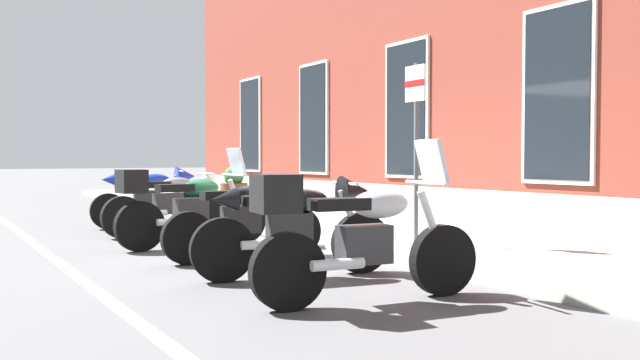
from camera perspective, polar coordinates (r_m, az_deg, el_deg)
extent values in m
plane|color=#4C4C4F|center=(9.15, -1.17, -5.67)|extent=(140.00, 140.00, 0.00)
cube|color=gray|center=(10.01, 6.59, -4.63)|extent=(29.42, 3.12, 0.14)
cube|color=silver|center=(8.05, -21.43, -6.82)|extent=(29.42, 0.12, 0.01)
cube|color=maroon|center=(13.54, 22.59, 13.67)|extent=(23.42, 6.03, 8.00)
cube|color=gray|center=(10.97, 12.88, -2.62)|extent=(23.42, 0.10, 0.70)
cube|color=silver|center=(17.94, -6.03, 4.76)|extent=(1.22, 0.06, 2.52)
cube|color=black|center=(17.93, -6.12, 4.76)|extent=(1.10, 0.03, 2.40)
cube|color=silver|center=(14.99, -0.55, 5.33)|extent=(1.22, 0.06, 2.52)
cube|color=black|center=(14.98, -0.65, 5.34)|extent=(1.10, 0.03, 2.40)
cube|color=silver|center=(12.24, 7.52, 6.08)|extent=(1.22, 0.06, 2.52)
cube|color=black|center=(12.22, 7.41, 6.09)|extent=(1.10, 0.03, 2.40)
cube|color=silver|center=(9.87, 19.87, 6.99)|extent=(1.22, 0.06, 2.52)
cube|color=black|center=(9.84, 19.76, 7.00)|extent=(1.10, 0.03, 2.40)
cylinder|color=black|center=(12.01, -11.30, -2.43)|extent=(0.18, 0.62, 0.61)
cylinder|color=black|center=(11.74, -17.82, -2.59)|extent=(0.18, 0.62, 0.61)
cylinder|color=silver|center=(11.97, -11.78, -1.12)|extent=(0.10, 0.33, 0.68)
cube|color=#28282B|center=(11.83, -14.77, -1.65)|extent=(0.26, 0.46, 0.32)
ellipsoid|color=#192D9E|center=(11.85, -14.07, -0.06)|extent=(0.31, 0.54, 0.24)
cube|color=black|center=(11.78, -15.89, -0.04)|extent=(0.27, 0.50, 0.10)
cylinder|color=silver|center=(11.93, -12.16, 0.78)|extent=(0.62, 0.10, 0.04)
cylinder|color=silver|center=(11.67, -16.10, -2.35)|extent=(0.13, 0.46, 0.09)
cone|color=#192D9E|center=(11.97, -11.55, 0.31)|extent=(0.39, 0.37, 0.36)
cone|color=#192D9E|center=(11.72, -17.75, 0.03)|extent=(0.26, 0.28, 0.24)
cylinder|color=black|center=(10.88, -8.98, -2.79)|extent=(0.16, 0.65, 0.64)
cylinder|color=black|center=(10.31, -16.73, -3.11)|extent=(0.16, 0.65, 0.64)
cylinder|color=silver|center=(10.82, -9.47, -1.45)|extent=(0.09, 0.32, 0.64)
cube|color=#28282B|center=(10.54, -13.01, -1.99)|extent=(0.25, 0.45, 0.32)
ellipsoid|color=slate|center=(10.58, -12.27, -0.41)|extent=(0.29, 0.53, 0.24)
cube|color=black|center=(10.44, -14.20, -0.41)|extent=(0.25, 0.49, 0.10)
cylinder|color=silver|center=(10.77, -9.86, 0.55)|extent=(0.62, 0.07, 0.04)
cylinder|color=silver|center=(10.33, -14.31, -2.80)|extent=(0.12, 0.45, 0.09)
sphere|color=silver|center=(10.81, -9.48, 0.18)|extent=(0.18, 0.18, 0.18)
cylinder|color=black|center=(9.45, -6.57, -3.45)|extent=(0.17, 0.66, 0.65)
cylinder|color=black|center=(8.81, -15.34, -3.89)|extent=(0.17, 0.66, 0.65)
cylinder|color=silver|center=(9.38, -7.12, -1.89)|extent=(0.09, 0.32, 0.65)
cube|color=#28282B|center=(9.07, -11.10, -2.56)|extent=(0.25, 0.45, 0.32)
ellipsoid|color=#195633|center=(9.11, -10.25, -0.68)|extent=(0.30, 0.54, 0.24)
cube|color=black|center=(8.96, -12.45, -0.67)|extent=(0.25, 0.49, 0.10)
cylinder|color=silver|center=(9.32, -7.56, 0.44)|extent=(0.62, 0.08, 0.04)
cylinder|color=silver|center=(8.85, -12.54, -3.52)|extent=(0.12, 0.46, 0.09)
cube|color=#B2BCC6|center=(9.35, -7.24, 1.55)|extent=(0.37, 0.17, 0.40)
cube|color=black|center=(8.74, -15.99, -0.11)|extent=(0.38, 0.35, 0.30)
cylinder|color=black|center=(8.14, -1.98, -4.48)|extent=(0.15, 0.61, 0.61)
cylinder|color=black|center=(7.62, -11.37, -4.95)|extent=(0.15, 0.61, 0.61)
cylinder|color=silver|center=(8.07, -2.61, -2.69)|extent=(0.08, 0.32, 0.64)
cube|color=#28282B|center=(7.82, -6.86, -3.43)|extent=(0.24, 0.45, 0.32)
ellipsoid|color=black|center=(7.85, -5.86, -1.31)|extent=(0.28, 0.53, 0.24)
cube|color=black|center=(7.71, -8.46, -1.30)|extent=(0.24, 0.49, 0.10)
cylinder|color=silver|center=(8.01, -3.13, -0.02)|extent=(0.62, 0.06, 0.04)
cylinder|color=silver|center=(7.61, -8.62, -4.57)|extent=(0.11, 0.45, 0.09)
sphere|color=silver|center=(8.05, -2.62, -0.51)|extent=(0.18, 0.18, 0.18)
cylinder|color=black|center=(6.96, 3.54, -5.46)|extent=(0.23, 0.64, 0.63)
cylinder|color=black|center=(6.50, -8.46, -6.01)|extent=(0.23, 0.64, 0.63)
cylinder|color=silver|center=(6.89, 2.79, -3.40)|extent=(0.13, 0.32, 0.64)
cube|color=#28282B|center=(6.66, -2.66, -4.24)|extent=(0.30, 0.47, 0.32)
ellipsoid|color=black|center=(6.68, -1.44, -1.80)|extent=(0.35, 0.56, 0.24)
cube|color=black|center=(6.56, -4.57, -1.79)|extent=(0.30, 0.51, 0.10)
cylinder|color=silver|center=(6.84, 2.18, -0.29)|extent=(0.62, 0.15, 0.04)
cylinder|color=silver|center=(6.47, -4.86, -5.58)|extent=(0.17, 0.46, 0.09)
cone|color=black|center=(6.89, 3.17, -1.11)|extent=(0.42, 0.40, 0.36)
cone|color=black|center=(6.45, -8.30, -1.69)|extent=(0.28, 0.30, 0.24)
cylinder|color=black|center=(5.93, 10.58, -6.82)|extent=(0.20, 0.64, 0.63)
cylinder|color=black|center=(5.25, -2.80, -7.92)|extent=(0.20, 0.64, 0.63)
cylinder|color=silver|center=(5.84, 9.78, -4.17)|extent=(0.11, 0.34, 0.69)
cube|color=#28282B|center=(5.50, 3.84, -5.57)|extent=(0.28, 0.46, 0.32)
ellipsoid|color=#B7BABF|center=(5.54, 5.23, -2.09)|extent=(0.33, 0.55, 0.24)
cube|color=black|center=(5.37, 1.68, -2.10)|extent=(0.28, 0.50, 0.10)
cylinder|color=silver|center=(5.76, 9.14, -0.26)|extent=(0.62, 0.12, 0.04)
cylinder|color=silver|center=(5.28, 1.54, -7.31)|extent=(0.15, 0.46, 0.09)
cube|color=#B2BCC6|center=(5.79, 9.65, 1.53)|extent=(0.38, 0.19, 0.40)
cube|color=black|center=(5.15, -3.85, -1.16)|extent=(0.40, 0.36, 0.30)
cylinder|color=#4C4C51|center=(8.24, 8.33, 2.24)|extent=(0.06, 0.06, 2.24)
cube|color=white|center=(8.27, 8.25, 8.27)|extent=(0.36, 0.03, 0.44)
cube|color=red|center=(8.26, 8.17, 8.28)|extent=(0.36, 0.01, 0.08)
cylinder|color=brown|center=(13.31, -7.46, -1.49)|extent=(0.55, 0.55, 0.57)
cylinder|color=black|center=(13.31, -7.46, -1.49)|extent=(0.58, 0.58, 0.04)
sphere|color=#28602D|center=(13.29, -7.46, 0.33)|extent=(0.40, 0.40, 0.40)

